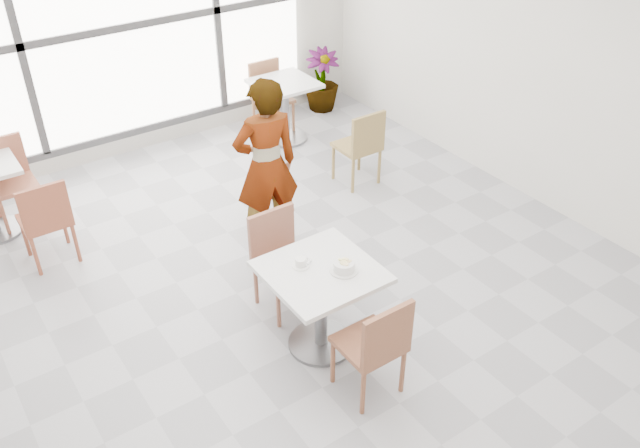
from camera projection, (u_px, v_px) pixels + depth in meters
floor at (300, 304)px, 5.70m from camera, size 7.00×7.00×0.00m
wall_back at (122, 25)px, 7.24m from camera, size 6.00×0.00×6.00m
wall_right at (564, 64)px, 6.27m from camera, size 0.00×7.00×7.00m
window at (124, 26)px, 7.20m from camera, size 4.60×0.07×2.52m
main_table at (321, 294)px, 5.01m from camera, size 0.80×0.80×0.75m
chair_near at (376, 343)px, 4.61m from camera, size 0.42×0.42×0.87m
chair_far at (279, 254)px, 5.46m from camera, size 0.42×0.42×0.87m
oatmeal_bowl at (344, 266)px, 4.85m from camera, size 0.21×0.21×0.10m
coffee_cup at (301, 263)px, 4.90m from camera, size 0.16×0.13×0.07m
person at (266, 166)px, 6.00m from camera, size 0.66×0.49×1.67m
bg_table_right at (285, 103)px, 8.01m from camera, size 0.70×0.70×0.75m
bg_chair_left_near at (46, 217)px, 5.91m from camera, size 0.42×0.42×0.87m
bg_chair_left_far at (10, 175)px, 6.53m from camera, size 0.42×0.42×0.87m
bg_chair_right_near at (362, 143)px, 7.10m from camera, size 0.42×0.42×0.87m
bg_chair_right_far at (269, 92)px, 8.24m from camera, size 0.42×0.42×0.87m
plant_right at (322, 80)px, 8.80m from camera, size 0.58×0.58×0.81m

